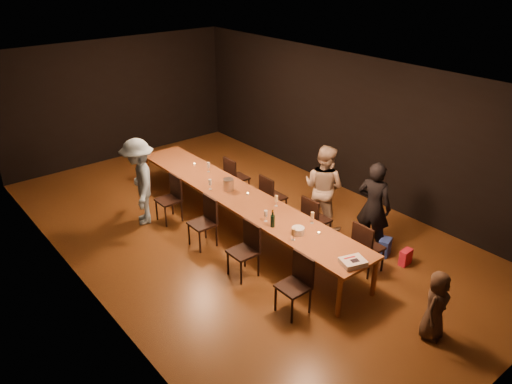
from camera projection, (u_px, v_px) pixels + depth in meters
ground at (240, 230)px, 9.64m from camera, size 10.00×10.00×0.00m
room_shell at (238, 128)px, 8.73m from camera, size 6.04×10.04×3.02m
table at (239, 198)px, 9.33m from camera, size 0.90×6.00×0.75m
chair_right_0 at (369, 247)px, 8.24m from camera, size 0.42×0.42×0.93m
chair_right_1 at (317, 219)px, 9.08m from camera, size 0.42×0.42×0.93m
chair_right_2 at (274, 196)px, 9.92m from camera, size 0.42×0.42×0.93m
chair_right_3 at (237, 177)px, 10.75m from camera, size 0.42×0.42×0.93m
chair_left_0 at (293, 286)px, 7.28m from camera, size 0.42×0.42×0.93m
chair_left_1 at (243, 251)px, 8.12m from camera, size 0.42×0.42×0.93m
chair_left_2 at (202, 223)px, 8.95m from camera, size 0.42×0.42×0.93m
chair_left_3 at (168, 200)px, 9.79m from camera, size 0.42×0.42×0.93m
woman_birthday at (374, 207)px, 8.71m from camera, size 0.57×0.71×1.68m
woman_tan at (324, 187)px, 9.42m from camera, size 0.81×0.95×1.68m
man_blue at (139, 182)px, 9.59m from camera, size 1.01×1.28×1.73m
child at (436, 305)px, 6.80m from camera, size 0.58×0.44×1.05m
gift_bag_red at (406, 257)px, 8.55m from camera, size 0.25×0.15×0.28m
gift_bag_blue at (385, 247)px, 8.80m from camera, size 0.30×0.25×0.32m
birthday_cake at (353, 262)px, 7.27m from camera, size 0.42×0.37×0.08m
plate_stack at (298, 231)px, 8.04m from camera, size 0.25×0.25×0.12m
champagne_bottle at (273, 218)px, 8.21m from camera, size 0.09×0.09×0.32m
ice_bucket at (229, 185)px, 9.48m from camera, size 0.25×0.25×0.23m
wineglass_0 at (293, 234)px, 7.85m from camera, size 0.06×0.06×0.21m
wineglass_1 at (312, 218)px, 8.33m from camera, size 0.06×0.06×0.21m
wineglass_2 at (266, 216)px, 8.39m from camera, size 0.06×0.06×0.21m
wineglass_3 at (276, 201)px, 8.89m from camera, size 0.06×0.06×0.21m
wineglass_4 at (210, 184)px, 9.51m from camera, size 0.06×0.06×0.21m
wineglass_5 at (208, 167)px, 10.26m from camera, size 0.06×0.06×0.21m
tealight_near at (319, 233)px, 8.05m from camera, size 0.05×0.05×0.03m
tealight_mid at (248, 194)px, 9.35m from camera, size 0.05×0.05×0.03m
tealight_far at (195, 164)px, 10.62m from camera, size 0.05×0.05×0.03m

